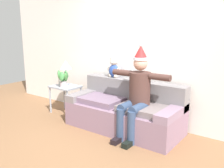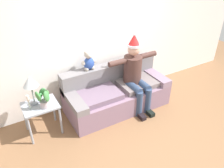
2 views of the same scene
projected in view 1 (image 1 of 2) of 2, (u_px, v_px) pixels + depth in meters
ground_plane at (85, 151)px, 3.56m from camera, size 10.00×10.00×0.00m
back_wall at (141, 49)px, 4.49m from camera, size 7.00×0.10×2.70m
couch at (125, 111)px, 4.31m from camera, size 1.98×0.86×0.83m
person_seated at (137, 91)px, 3.90m from camera, size 1.02×0.77×1.50m
teddy_bear at (114, 68)px, 4.61m from camera, size 0.29×0.17×0.38m
side_table at (65, 90)px, 5.10m from camera, size 0.56×0.45×0.57m
table_lamp at (66, 66)px, 5.10m from camera, size 0.24×0.24×0.51m
potted_plant at (63, 78)px, 4.93m from camera, size 0.25×0.28×0.35m
candle_tall at (59, 77)px, 5.12m from camera, size 0.04×0.04×0.25m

